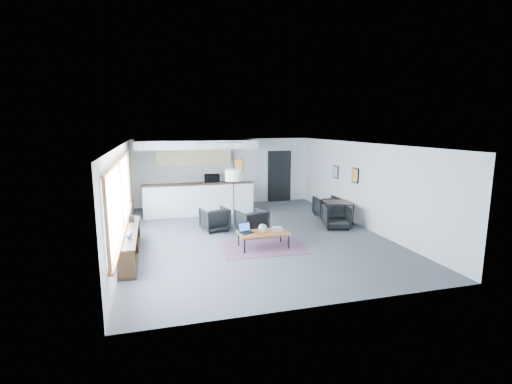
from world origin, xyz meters
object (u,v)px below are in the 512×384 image
object	(u,v)px
dining_chair_near	(336,218)
microwave	(212,178)
coffee_table	(263,233)
dining_table	(339,204)
laptop	(246,230)
dining_chair_far	(326,207)
armchair_left	(215,218)
armchair_right	(251,221)
book_stack	(277,229)
floor_lamp	(234,177)
ceramic_pot	(263,228)

from	to	relation	value
dining_chair_near	microwave	bearing A→B (deg)	140.81
coffee_table	microwave	bearing A→B (deg)	93.54
coffee_table	dining_chair_near	xyz separation A→B (m)	(2.68, 1.18, -0.05)
dining_table	microwave	distance (m)	5.08
laptop	microwave	size ratio (longest dim) A/B	0.69
dining_chair_near	coffee_table	bearing A→B (deg)	-142.57
dining_chair_far	coffee_table	bearing A→B (deg)	44.03
armchair_left	armchair_right	xyz separation A→B (m)	(0.96, -0.65, 0.02)
book_stack	armchair_right	xyz separation A→B (m)	(-0.39, 1.17, -0.05)
coffee_table	book_stack	xyz separation A→B (m)	(0.40, 0.08, 0.07)
dining_chair_near	dining_chair_far	bearing A→B (deg)	89.60
coffee_table	armchair_right	size ratio (longest dim) A/B	1.61
floor_lamp	dining_chair_near	size ratio (longest dim) A/B	2.70
book_stack	dining_chair_far	size ratio (longest dim) A/B	0.48
book_stack	microwave	distance (m)	5.40
coffee_table	microwave	size ratio (longest dim) A/B	2.20
ceramic_pot	dining_chair_far	size ratio (longest dim) A/B	0.35
laptop	dining_chair_far	xyz separation A→B (m)	(3.49, 2.53, -0.16)
microwave	dining_chair_far	bearing A→B (deg)	-30.58
dining_chair_far	microwave	bearing A→B (deg)	-34.51
armchair_right	dining_chair_far	world-z (taller)	armchair_right
floor_lamp	armchair_right	bearing A→B (deg)	-72.18
ceramic_pot	armchair_right	bearing A→B (deg)	88.38
armchair_left	microwave	bearing A→B (deg)	-111.47
coffee_table	floor_lamp	bearing A→B (deg)	96.04
armchair_left	floor_lamp	distance (m)	1.37
coffee_table	laptop	size ratio (longest dim) A/B	3.17
dining_table	dining_chair_far	xyz separation A→B (m)	(-0.00, 0.88, -0.29)
coffee_table	microwave	xyz separation A→B (m)	(-0.49, 5.37, 0.75)
armchair_right	ceramic_pot	bearing A→B (deg)	72.96
armchair_left	floor_lamp	world-z (taller)	floor_lamp
armchair_left	dining_chair_near	world-z (taller)	armchair_left
armchair_right	armchair_left	bearing A→B (deg)	-49.57
armchair_right	dining_table	world-z (taller)	armchair_right
floor_lamp	dining_chair_far	bearing A→B (deg)	7.26
laptop	armchair_right	xyz separation A→B (m)	(0.45, 1.15, -0.08)
dining_chair_far	ceramic_pot	bearing A→B (deg)	44.10
coffee_table	dining_chair_near	distance (m)	2.93
armchair_right	microwave	size ratio (longest dim) A/B	1.37
book_stack	dining_chair_near	world-z (taller)	dining_chair_near
armchair_right	floor_lamp	bearing A→B (deg)	-87.60
ceramic_pot	dining_table	bearing A→B (deg)	30.17
floor_lamp	dining_chair_far	world-z (taller)	floor_lamp
dining_chair_near	dining_chair_far	size ratio (longest dim) A/B	1.01
dining_chair_near	dining_chair_far	distance (m)	1.51
armchair_left	dining_table	xyz separation A→B (m)	(4.00, -0.15, 0.24)
book_stack	microwave	bearing A→B (deg)	99.55
coffee_table	dining_chair_far	distance (m)	4.03
armchair_right	dining_table	bearing A→B (deg)	173.90
dining_chair_near	dining_chair_far	world-z (taller)	dining_chair_near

